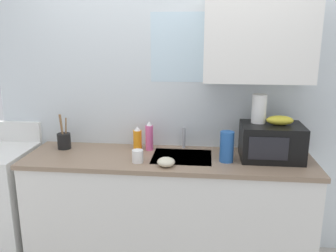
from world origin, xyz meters
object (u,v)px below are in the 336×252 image
object	(u,v)px
paper_towel_roll	(259,109)
mug_white	(138,156)
banana_bunch	(280,120)
utensil_crock	(64,140)
microwave	(271,142)
dish_soap_bottle_pink	(149,136)
cereal_canister	(227,147)
dish_soap_bottle_orange	(137,139)
small_bowl	(166,162)

from	to	relation	value
paper_towel_roll	mug_white	world-z (taller)	paper_towel_roll
banana_bunch	utensil_crock	xyz separation A→B (m)	(-1.72, 0.07, -0.23)
microwave	dish_soap_bottle_pink	distance (m)	0.97
microwave	mug_white	size ratio (longest dim) A/B	4.84
microwave	paper_towel_roll	bearing A→B (deg)	152.62
paper_towel_roll	mug_white	bearing A→B (deg)	-165.06
dish_soap_bottle_pink	cereal_canister	distance (m)	0.66
dish_soap_bottle_orange	mug_white	bearing A→B (deg)	-78.97
dish_soap_bottle_pink	dish_soap_bottle_orange	world-z (taller)	dish_soap_bottle_pink
microwave	utensil_crock	world-z (taller)	utensil_crock
paper_towel_roll	dish_soap_bottle_orange	xyz separation A→B (m)	(-0.96, 0.06, -0.29)
dish_soap_bottle_pink	cereal_canister	size ratio (longest dim) A/B	1.05
dish_soap_bottle_pink	cereal_canister	world-z (taller)	dish_soap_bottle_pink
cereal_canister	utensil_crock	distance (m)	1.35
dish_soap_bottle_orange	utensil_crock	distance (m)	0.62
banana_bunch	dish_soap_bottle_pink	distance (m)	1.03
dish_soap_bottle_pink	small_bowl	world-z (taller)	dish_soap_bottle_pink
microwave	small_bowl	size ratio (longest dim) A/B	3.54
dish_soap_bottle_pink	cereal_canister	bearing A→B (deg)	-19.01
microwave	banana_bunch	world-z (taller)	banana_bunch
mug_white	small_bowl	xyz separation A→B (m)	(0.22, -0.06, -0.02)
banana_bunch	dish_soap_bottle_orange	bearing A→B (deg)	174.24
utensil_crock	dish_soap_bottle_orange	bearing A→B (deg)	3.91
paper_towel_roll	cereal_canister	size ratio (longest dim) A/B	0.95
paper_towel_roll	utensil_crock	world-z (taller)	paper_towel_roll
utensil_crock	small_bowl	bearing A→B (deg)	-19.67
microwave	utensil_crock	size ratio (longest dim) A/B	1.55
microwave	small_bowl	world-z (taller)	microwave
cereal_canister	small_bowl	bearing A→B (deg)	-161.16
paper_towel_roll	cereal_canister	xyz separation A→B (m)	(-0.24, -0.15, -0.26)
banana_bunch	small_bowl	distance (m)	0.91
banana_bunch	mug_white	xyz separation A→B (m)	(-1.05, -0.19, -0.26)
cereal_canister	mug_white	world-z (taller)	cereal_canister
mug_white	utensil_crock	size ratio (longest dim) A/B	0.32
utensil_crock	banana_bunch	bearing A→B (deg)	-2.32
dish_soap_bottle_orange	microwave	bearing A→B (deg)	-6.12
dish_soap_bottle_pink	utensil_crock	distance (m)	0.72
mug_white	dish_soap_bottle_pink	bearing A→B (deg)	82.49
banana_bunch	dish_soap_bottle_orange	xyz separation A→B (m)	(-1.11, 0.11, -0.21)
banana_bunch	small_bowl	bearing A→B (deg)	-163.23
cereal_canister	utensil_crock	bearing A→B (deg)	172.75
paper_towel_roll	utensil_crock	size ratio (longest dim) A/B	0.74
paper_towel_roll	utensil_crock	distance (m)	1.60
mug_white	small_bowl	distance (m)	0.23
microwave	cereal_canister	size ratio (longest dim) A/B	1.99
microwave	utensil_crock	distance (m)	1.68
paper_towel_roll	small_bowl	distance (m)	0.82
paper_towel_roll	dish_soap_bottle_pink	size ratio (longest dim) A/B	0.91
banana_bunch	mug_white	bearing A→B (deg)	-169.74
microwave	cereal_canister	xyz separation A→B (m)	(-0.34, -0.10, -0.02)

